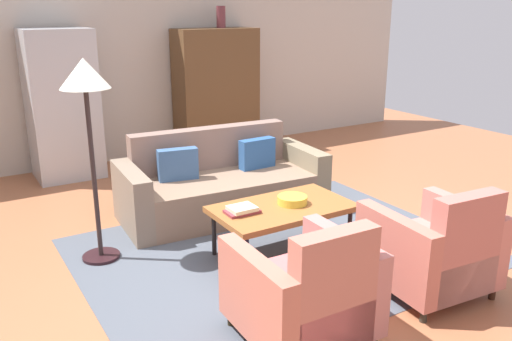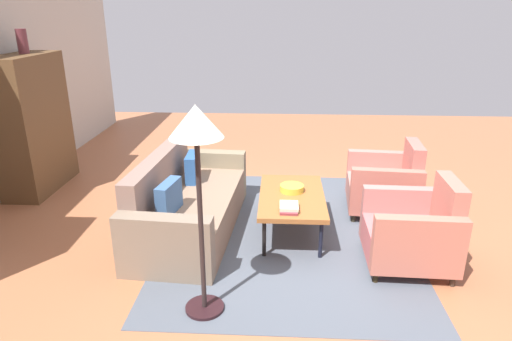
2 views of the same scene
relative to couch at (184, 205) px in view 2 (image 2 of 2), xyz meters
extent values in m
plane|color=#A86440|center=(-0.11, -1.24, -0.29)|extent=(11.89, 11.89, 0.00)
cube|color=#4F5661|center=(-0.01, -1.14, -0.28)|extent=(3.40, 2.60, 0.01)
cube|color=#886B56|center=(-0.01, -0.09, -0.08)|extent=(1.80, 1.02, 0.42)
cube|color=#82675C|center=(0.02, 0.27, 0.14)|extent=(1.75, 0.30, 0.86)
cube|color=#82745A|center=(0.95, -0.16, 0.02)|extent=(0.24, 0.91, 0.62)
cube|color=#806E5C|center=(-0.96, -0.02, 0.02)|extent=(0.24, 0.91, 0.62)
cube|color=#2A538E|center=(0.45, -0.02, 0.29)|extent=(0.40, 0.13, 0.32)
cube|color=#395C8B|center=(-0.45, 0.05, 0.29)|extent=(0.41, 0.19, 0.32)
cylinder|color=black|center=(-0.54, -0.91, -0.09)|extent=(0.04, 0.04, 0.40)
cylinder|color=black|center=(0.52, -0.91, -0.09)|extent=(0.04, 0.04, 0.40)
cylinder|color=black|center=(-0.54, -1.47, -0.09)|extent=(0.04, 0.04, 0.40)
cylinder|color=black|center=(0.52, -1.47, -0.09)|extent=(0.04, 0.04, 0.40)
cube|color=#9D5D2E|center=(-0.01, -1.19, 0.14)|extent=(1.20, 0.70, 0.05)
cylinder|color=black|center=(-0.94, -1.94, -0.24)|extent=(0.05, 0.05, 0.10)
cylinder|color=#331D15|center=(-0.26, -1.96, -0.24)|extent=(0.05, 0.05, 0.10)
cylinder|color=#382B23|center=(-0.96, -2.62, -0.24)|extent=(0.05, 0.05, 0.10)
cylinder|color=#332B11|center=(-0.28, -2.64, -0.24)|extent=(0.05, 0.05, 0.10)
cube|color=#C56161|center=(-0.61, -2.29, -0.04)|extent=(0.58, 0.82, 0.30)
cube|color=#BA6B5B|center=(-0.62, -2.62, 0.20)|extent=(0.56, 0.16, 0.78)
cube|color=#C06B59|center=(-0.95, -2.28, 0.09)|extent=(0.14, 0.80, 0.56)
cube|color=#BB706A|center=(-0.27, -2.30, 0.09)|extent=(0.14, 0.80, 0.56)
cylinder|color=#2F291E|center=(0.28, -1.92, -0.24)|extent=(0.05, 0.05, 0.10)
cylinder|color=#2E2A1F|center=(0.96, -1.98, -0.24)|extent=(0.05, 0.05, 0.10)
cylinder|color=#302B23|center=(0.23, -2.60, -0.24)|extent=(0.05, 0.05, 0.10)
cylinder|color=#391F13|center=(0.90, -2.65, -0.24)|extent=(0.05, 0.05, 0.10)
cube|color=#B7746A|center=(0.59, -2.29, -0.04)|extent=(0.62, 0.84, 0.30)
cube|color=#B76459|center=(0.57, -2.61, 0.20)|extent=(0.57, 0.19, 0.78)
cube|color=#BE6657|center=(0.25, -2.26, 0.09)|extent=(0.19, 0.81, 0.56)
cube|color=#C57065|center=(0.93, -2.31, 0.09)|extent=(0.19, 0.81, 0.56)
cylinder|color=gold|center=(0.09, -1.19, 0.20)|extent=(0.26, 0.26, 0.07)
cube|color=brown|center=(-0.39, -1.15, 0.17)|extent=(0.28, 0.18, 0.02)
cube|color=beige|center=(-0.39, -1.15, 0.20)|extent=(0.22, 0.19, 0.03)
cube|color=brown|center=(1.13, 2.23, 0.61)|extent=(1.20, 0.50, 1.80)
cube|color=#402E15|center=(0.83, 2.49, 0.61)|extent=(0.56, 0.01, 1.51)
cube|color=#47311F|center=(1.43, 2.49, 0.61)|extent=(0.56, 0.01, 1.51)
cylinder|color=brown|center=(1.23, 2.23, 1.66)|extent=(0.13, 0.13, 0.30)
cylinder|color=black|center=(-1.41, -0.45, -0.27)|extent=(0.32, 0.32, 0.03)
cylinder|color=#2B2222|center=(-1.41, -0.45, 0.47)|extent=(0.04, 0.04, 1.45)
cone|color=silver|center=(-1.41, -0.45, 1.31)|extent=(0.40, 0.40, 0.24)
camera|label=1|loc=(-2.46, -4.76, 1.82)|focal=37.51mm
camera|label=2|loc=(-4.45, -1.04, 2.07)|focal=31.26mm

